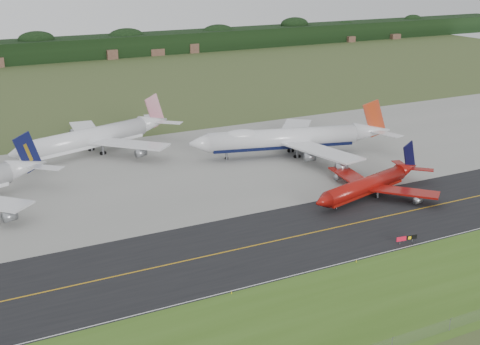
% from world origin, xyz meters
% --- Properties ---
extents(ground, '(600.00, 600.00, 0.00)m').
position_xyz_m(ground, '(0.00, 0.00, 0.00)').
color(ground, '#354420').
rests_on(ground, ground).
extents(grass_verge, '(400.00, 30.00, 0.01)m').
position_xyz_m(grass_verge, '(0.00, -35.00, 0.01)').
color(grass_verge, '#3B601C').
rests_on(grass_verge, ground).
extents(taxiway, '(400.00, 32.00, 0.02)m').
position_xyz_m(taxiway, '(0.00, -4.00, 0.01)').
color(taxiway, black).
rests_on(taxiway, ground).
extents(apron, '(400.00, 78.00, 0.01)m').
position_xyz_m(apron, '(0.00, 51.00, 0.01)').
color(apron, gray).
rests_on(apron, ground).
extents(taxiway_centreline, '(400.00, 0.40, 0.00)m').
position_xyz_m(taxiway_centreline, '(0.00, -4.00, 0.03)').
color(taxiway_centreline, '#C58A12').
rests_on(taxiway_centreline, taxiway).
extents(taxiway_edge_line, '(400.00, 0.25, 0.00)m').
position_xyz_m(taxiway_edge_line, '(0.00, -19.50, 0.03)').
color(taxiway_edge_line, silver).
rests_on(taxiway_edge_line, taxiway).
extents(perimeter_fence, '(320.00, 0.10, 320.00)m').
position_xyz_m(perimeter_fence, '(0.00, -48.00, 1.10)').
color(perimeter_fence, slate).
rests_on(perimeter_fence, ground).
extents(horizon_treeline, '(700.00, 25.00, 12.00)m').
position_xyz_m(horizon_treeline, '(0.00, 273.76, 5.47)').
color(horizon_treeline, black).
rests_on(horizon_treeline, ground).
extents(jet_ba_747, '(62.95, 51.16, 16.01)m').
position_xyz_m(jet_ba_747, '(23.40, 48.85, 5.45)').
color(jet_ba_747, silver).
rests_on(jet_ba_747, ground).
extents(jet_red_737, '(40.84, 32.57, 11.20)m').
position_xyz_m(jet_red_737, '(22.69, 9.04, 3.10)').
color(jet_red_737, maroon).
rests_on(jet_red_737, ground).
extents(jet_star_tail, '(55.79, 45.43, 15.06)m').
position_xyz_m(jet_star_tail, '(-27.90, 78.99, 5.02)').
color(jet_star_tail, silver).
rests_on(jet_star_tail, ground).
extents(taxiway_sign, '(4.98, 0.80, 1.66)m').
position_xyz_m(taxiway_sign, '(11.09, -18.01, 1.17)').
color(taxiway_sign, slate).
rests_on(taxiway_sign, ground).
extents(edge_marker_left, '(0.16, 0.16, 0.50)m').
position_xyz_m(edge_marker_left, '(-31.91, -20.50, 0.25)').
color(edge_marker_left, yellow).
rests_on(edge_marker_left, ground).
extents(edge_marker_center, '(0.16, 0.16, 0.50)m').
position_xyz_m(edge_marker_center, '(-3.96, -20.50, 0.25)').
color(edge_marker_center, yellow).
rests_on(edge_marker_center, ground).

